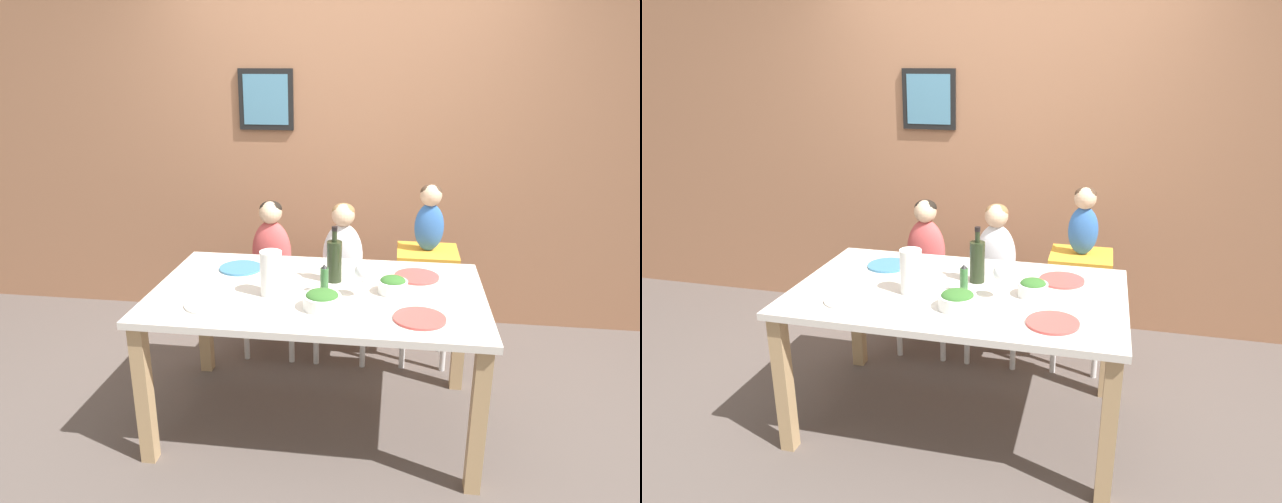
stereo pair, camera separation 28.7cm
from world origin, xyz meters
The scene contains 19 objects.
ground_plane centered at (0.00, 0.00, 0.00)m, with size 14.00×14.00×0.00m, color #564C47.
wall_back centered at (0.00, 1.40, 1.35)m, with size 10.00×0.09×2.70m.
dining_table centered at (0.00, 0.00, 0.67)m, with size 1.65×0.99×0.76m.
chair_far_left centered at (-0.41, 0.75, 0.40)m, with size 0.43×0.40×0.48m.
chair_far_center centered at (0.05, 0.75, 0.40)m, with size 0.43×0.40×0.48m.
chair_right_highchair centered at (0.57, 0.75, 0.59)m, with size 0.37×0.34×0.75m.
person_child_left centered at (-0.41, 0.75, 0.75)m, with size 0.25×0.15×0.55m.
person_child_center centered at (0.05, 0.75, 0.75)m, with size 0.25×0.15×0.55m.
person_baby_right centered at (0.57, 0.75, 0.98)m, with size 0.18×0.13×0.41m.
wine_bottle centered at (0.07, 0.13, 0.88)m, with size 0.08×0.08×0.30m.
paper_towel_roll centered at (-0.22, -0.09, 0.87)m, with size 0.11×0.11×0.22m.
wine_glass_near centered at (0.23, -0.05, 0.89)m, with size 0.08×0.08×0.17m.
salad_bowl_large centered at (0.05, -0.21, 0.80)m, with size 0.18×0.18×0.09m.
salad_bowl_small centered at (0.37, 0.02, 0.80)m, with size 0.15×0.15×0.09m.
dinner_plate_front_left centered at (-0.48, -0.26, 0.77)m, with size 0.24×0.24×0.01m.
dinner_plate_back_left centered at (-0.47, 0.24, 0.77)m, with size 0.24×0.24×0.01m.
dinner_plate_back_right centered at (0.50, 0.24, 0.77)m, with size 0.24×0.24×0.01m.
dinner_plate_front_right centered at (0.50, -0.28, 0.77)m, with size 0.24×0.24×0.01m.
condiment_bottle_hot_sauce centered at (0.04, -0.03, 0.83)m, with size 0.04×0.04×0.15m.
Camera 1 is at (0.38, -2.63, 1.86)m, focal length 32.00 mm.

